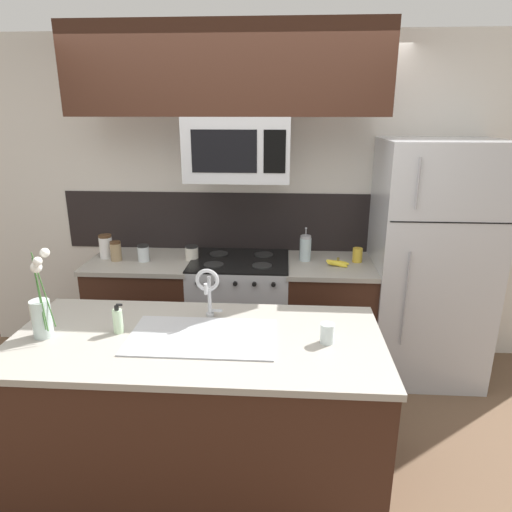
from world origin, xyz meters
TOP-DOWN VIEW (x-y plane):
  - ground_plane at (0.00, 0.00)m, footprint 10.00×10.00m
  - rear_partition at (0.30, 1.28)m, footprint 5.20×0.10m
  - splash_band at (0.00, 1.22)m, footprint 2.98×0.01m
  - back_counter_left at (-0.77, 0.90)m, footprint 0.82×0.65m
  - back_counter_right at (0.70, 0.90)m, footprint 0.68×0.65m
  - stove_range at (0.00, 0.90)m, footprint 0.76×0.64m
  - microwave at (0.00, 0.88)m, footprint 0.74×0.40m
  - upper_cabinet_band at (-0.07, 0.85)m, footprint 2.20×0.34m
  - refrigerator at (1.45, 0.92)m, footprint 0.84×0.74m
  - storage_jar_tall at (-1.07, 0.92)m, footprint 0.10×0.10m
  - storage_jar_medium at (-0.97, 0.86)m, footprint 0.08×0.08m
  - storage_jar_short at (-0.75, 0.86)m, footprint 0.09×0.09m
  - storage_jar_squat at (-0.38, 0.92)m, footprint 0.10×0.10m
  - banana_bunch at (0.75, 0.84)m, footprint 0.19×0.12m
  - french_press at (0.51, 0.96)m, footprint 0.09×0.09m
  - coffee_tin at (0.91, 0.95)m, footprint 0.08×0.08m
  - island_counter at (-0.10, -0.35)m, footprint 1.94×0.89m
  - kitchen_sink at (-0.07, -0.35)m, footprint 0.76×0.44m
  - sink_faucet at (-0.07, -0.13)m, footprint 0.14×0.14m
  - dish_soap_bottle at (-0.52, -0.32)m, footprint 0.06×0.05m
  - spare_glass at (0.57, -0.36)m, footprint 0.07×0.07m
  - flower_vase at (-0.89, -0.39)m, footprint 0.15×0.14m

SIDE VIEW (x-z plane):
  - ground_plane at x=0.00m, z-range 0.00..0.00m
  - island_counter at x=-0.10m, z-range 0.00..0.91m
  - back_counter_left at x=-0.77m, z-range 0.00..0.91m
  - back_counter_right at x=0.70m, z-range 0.00..0.91m
  - stove_range at x=0.00m, z-range 0.00..0.93m
  - kitchen_sink at x=-0.07m, z-range 0.76..0.92m
  - refrigerator at x=1.45m, z-range 0.00..1.84m
  - banana_bunch at x=0.75m, z-range 0.89..0.97m
  - spare_glass at x=0.57m, z-range 0.91..1.01m
  - coffee_tin at x=0.91m, z-range 0.91..1.02m
  - storage_jar_squat at x=-0.38m, z-range 0.91..1.02m
  - storage_jar_short at x=-0.75m, z-range 0.91..1.04m
  - dish_soap_bottle at x=-0.52m, z-range 0.90..1.06m
  - storage_jar_medium at x=-0.97m, z-range 0.91..1.06m
  - storage_jar_tall at x=-1.07m, z-range 0.91..1.10m
  - french_press at x=0.51m, z-range 0.88..1.14m
  - flower_vase at x=-0.89m, z-range 0.80..1.28m
  - sink_faucet at x=-0.07m, z-range 0.95..1.26m
  - splash_band at x=0.00m, z-range 0.91..1.39m
  - rear_partition at x=0.30m, z-range 0.00..2.60m
  - microwave at x=0.00m, z-range 1.54..1.99m
  - upper_cabinet_band at x=-0.07m, z-range 1.99..2.59m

